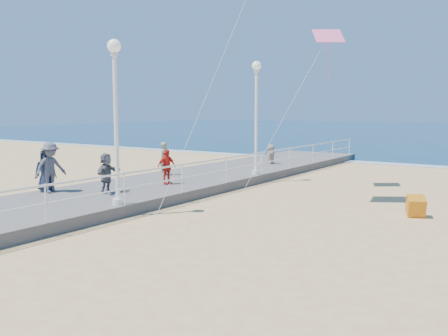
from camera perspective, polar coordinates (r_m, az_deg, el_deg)
The scene contains 14 objects.
ground at distance 13.65m, azimuth 4.11°, elevation -8.24°, with size 160.00×160.00×0.00m, color #DFB675.
surf_line at distance 32.81m, azimuth 22.13°, elevation 0.21°, with size 160.00×1.20×0.04m, color white.
boardwalk at distance 18.40m, azimuth -16.68°, elevation -3.91°, with size 5.00×44.00×0.40m, color slate.
railing at distance 16.43m, azimuth -11.34°, elevation -1.31°, with size 0.05×42.00×0.55m.
lamp_post_mid at distance 16.48m, azimuth -12.29°, elevation 7.10°, with size 0.44×0.44×5.32m.
lamp_post_far at distance 23.64m, azimuth 3.71°, elevation 7.13°, with size 0.44×0.44×5.32m.
spectator_2 at distance 19.76m, azimuth -19.22°, elevation 0.07°, with size 1.22×0.70×1.88m, color #56555A.
spectator_3 at distance 20.77m, azimuth -6.59°, elevation 0.14°, with size 0.86×0.36×1.46m, color red.
spectator_4 at distance 20.00m, azimuth -19.74°, elevation -0.29°, with size 0.78×0.51×1.60m, color #1B243C.
spectator_5 at distance 19.06m, azimuth -13.29°, elevation -0.55°, with size 1.39×0.44×1.50m, color #585A5D.
spectator_6 at distance 23.62m, azimuth -6.79°, elevation 1.07°, with size 0.57×0.37×1.56m, color #968F68.
beach_walker_c at distance 28.38m, azimuth 5.43°, elevation 1.19°, with size 0.73×0.48×1.50m, color #836E5B.
box_kite at distance 17.53m, azimuth 21.07°, elevation -4.29°, with size 0.55×0.55×0.60m, color #C1400B.
kite_diamond_pink at distance 22.59m, azimuth 11.84°, elevation 14.58°, with size 1.23×1.23×0.02m, color #FF5D96.
Camera 1 is at (6.50, -11.46, 3.56)m, focal length 40.00 mm.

